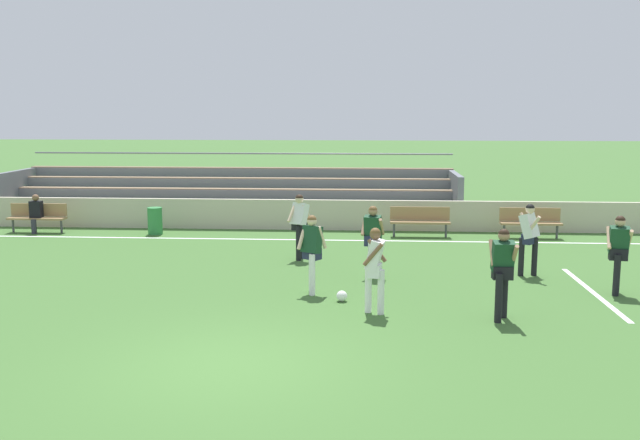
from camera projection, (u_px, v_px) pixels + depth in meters
ground_plane at (229, 365)px, 10.63m from camera, size 160.00×160.00×0.00m
field_line_sideline at (297, 240)px, 20.86m from camera, size 44.00×0.12×0.01m
field_line_penalty_mark at (593, 292)px, 14.84m from camera, size 0.12×4.40×0.01m
sideline_wall at (302, 215)px, 22.59m from camera, size 48.00×0.16×0.97m
bleacher_stand at (232, 192)px, 25.36m from camera, size 16.10×3.39×2.20m
bench_near_bin at (38, 215)px, 22.09m from camera, size 1.80×0.40×0.90m
bench_far_left at (420, 219)px, 21.31m from camera, size 1.80×0.40×0.90m
bench_centre_sideline at (530, 220)px, 21.10m from camera, size 1.80×0.40×0.90m
trash_bin at (155, 221)px, 21.76m from camera, size 0.45×0.45×0.83m
spectator_seated at (36, 211)px, 21.95m from camera, size 0.36×0.42×1.21m
player_dark_trailing_run at (312, 247)px, 14.64m from camera, size 0.64×0.46×1.66m
player_white_pressing_high at (375, 263)px, 13.17m from camera, size 0.47×0.53×1.64m
player_white_wide_left at (529, 233)px, 16.20m from camera, size 0.54×0.68×1.68m
player_dark_dropping_back at (503, 266)px, 12.75m from camera, size 0.44×0.62×1.69m
player_white_wide_right at (299, 221)px, 17.95m from camera, size 0.62×0.52×1.69m
player_dark_deep_cover at (619, 248)px, 14.55m from camera, size 0.53×0.51×1.66m
player_dark_overlapping at (373, 235)px, 16.12m from camera, size 0.56×0.57×1.65m
soccer_ball at (342, 296)px, 14.13m from camera, size 0.22×0.22×0.22m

